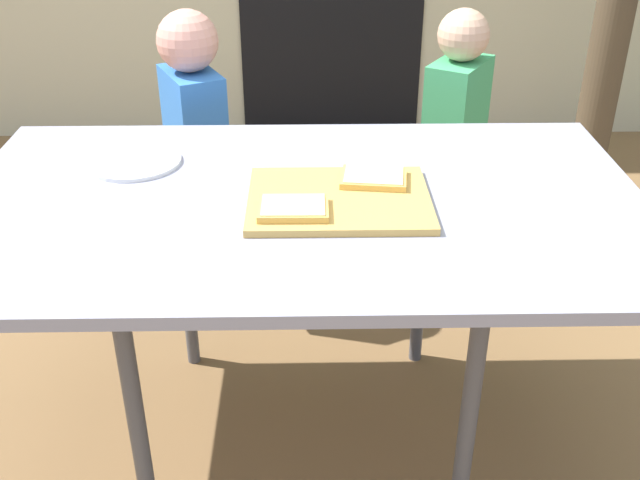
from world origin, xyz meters
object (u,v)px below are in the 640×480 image
Objects in this scene: pizza_slice_far_right at (374,178)px; child_right at (454,137)px; dining_table at (302,216)px; child_left at (196,143)px; pizza_slice_near_left at (293,208)px; cutting_board at (339,199)px; plate_white_left at (134,162)px.

pizza_slice_far_right is 0.17× the size of child_right.
child_left is at bearing 115.60° from dining_table.
child_left is (-0.32, 0.80, -0.17)m from pizza_slice_near_left.
child_left reaches higher than pizza_slice_near_left.
pizza_slice_near_left and pizza_slice_far_right have the same top height.
dining_table is at bearing 162.03° from cutting_board.
pizza_slice_far_right is at bearing 16.59° from dining_table.
dining_table is 0.46m from plate_white_left.
child_right is at bearing 60.23° from pizza_slice_near_left.
child_right reaches higher than pizza_slice_near_left.
pizza_slice_near_left is 0.88m from child_left.
child_right is (0.91, 0.60, -0.18)m from plate_white_left.
child_left reaches higher than cutting_board.
child_left is (-0.33, 0.70, -0.10)m from dining_table.
dining_table is 1.60× the size of child_right.
dining_table is at bearing -163.41° from pizza_slice_far_right.
plate_white_left is (-0.41, 0.20, 0.05)m from dining_table.
cutting_board is 0.40× the size of child_left.
pizza_slice_far_right is at bearing 42.50° from cutting_board.
child_left is at bearing 119.89° from cutting_board.
cutting_board reaches higher than plate_white_left.
cutting_board is 2.69× the size of pizza_slice_near_left.
plate_white_left is (-0.39, 0.30, -0.02)m from pizza_slice_near_left.
child_right is at bearing 66.10° from pizza_slice_far_right.
cutting_board is 1.74× the size of plate_white_left.
pizza_slice_far_right is (0.16, 0.05, 0.07)m from dining_table.
pizza_slice_near_left is 0.92× the size of pizza_slice_far_right.
cutting_board is at bearing -60.11° from child_left.
child_left reaches higher than plate_white_left.
child_left is at bearing 81.17° from plate_white_left.
pizza_slice_near_left is 0.65× the size of plate_white_left.
plate_white_left is at bearing -98.83° from child_left.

